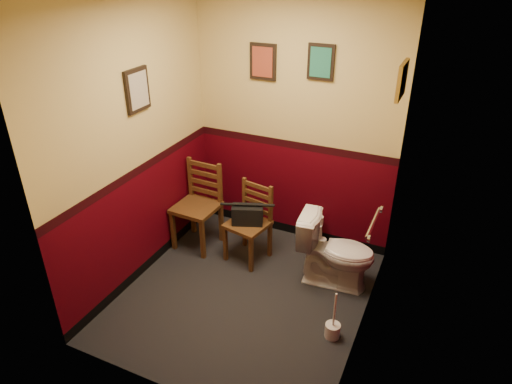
% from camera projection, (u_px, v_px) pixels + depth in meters
% --- Properties ---
extents(floor, '(2.20, 2.40, 0.00)m').
position_uv_depth(floor, '(245.00, 294.00, 4.40)').
color(floor, black).
rests_on(floor, ground).
extents(wall_back, '(2.20, 0.00, 2.70)m').
position_uv_depth(wall_back, '(294.00, 123.00, 4.73)').
color(wall_back, '#40020B').
rests_on(wall_back, ground).
extents(wall_front, '(2.20, 0.00, 2.70)m').
position_uv_depth(wall_front, '(158.00, 243.00, 2.80)').
color(wall_front, '#40020B').
rests_on(wall_front, ground).
extents(wall_left, '(0.00, 2.40, 2.70)m').
position_uv_depth(wall_left, '(135.00, 146.00, 4.17)').
color(wall_left, '#40020B').
rests_on(wall_left, ground).
extents(wall_right, '(0.00, 2.40, 2.70)m').
position_uv_depth(wall_right, '(377.00, 194.00, 3.36)').
color(wall_right, '#40020B').
rests_on(wall_right, ground).
extents(grab_bar, '(0.05, 0.56, 0.06)m').
position_uv_depth(grab_bar, '(374.00, 223.00, 3.76)').
color(grab_bar, silver).
rests_on(grab_bar, wall_right).
extents(framed_print_back_a, '(0.28, 0.04, 0.36)m').
position_uv_depth(framed_print_back_a, '(263.00, 62.00, 4.56)').
color(framed_print_back_a, black).
rests_on(framed_print_back_a, wall_back).
extents(framed_print_back_b, '(0.26, 0.04, 0.34)m').
position_uv_depth(framed_print_back_b, '(321.00, 62.00, 4.31)').
color(framed_print_back_b, black).
rests_on(framed_print_back_b, wall_back).
extents(framed_print_left, '(0.04, 0.30, 0.38)m').
position_uv_depth(framed_print_left, '(137.00, 90.00, 4.01)').
color(framed_print_left, black).
rests_on(framed_print_left, wall_left).
extents(framed_print_right, '(0.04, 0.34, 0.28)m').
position_uv_depth(framed_print_right, '(402.00, 80.00, 3.52)').
color(framed_print_right, olive).
rests_on(framed_print_right, wall_right).
extents(toilet, '(0.77, 0.47, 0.73)m').
position_uv_depth(toilet, '(336.00, 252.00, 4.39)').
color(toilet, white).
rests_on(toilet, floor).
extents(toilet_brush, '(0.13, 0.13, 0.47)m').
position_uv_depth(toilet_brush, '(333.00, 330.00, 3.89)').
color(toilet_brush, silver).
rests_on(toilet_brush, floor).
extents(chair_left, '(0.46, 0.46, 0.95)m').
position_uv_depth(chair_left, '(198.00, 206.00, 4.96)').
color(chair_left, '#57351A').
rests_on(chair_left, floor).
extents(chair_right, '(0.46, 0.46, 0.84)m').
position_uv_depth(chair_right, '(250.00, 223.00, 4.76)').
color(chair_right, '#57351A').
rests_on(chair_right, floor).
extents(handbag, '(0.35, 0.26, 0.23)m').
position_uv_depth(handbag, '(247.00, 215.00, 4.67)').
color(handbag, black).
rests_on(handbag, chair_right).
extents(tp_stack, '(0.21, 0.13, 0.37)m').
position_uv_depth(tp_stack, '(318.00, 233.00, 5.06)').
color(tp_stack, silver).
rests_on(tp_stack, floor).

